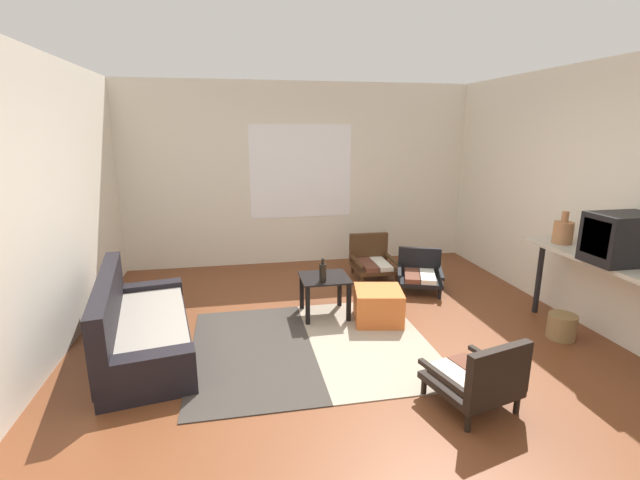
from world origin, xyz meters
name	(u,v)px	position (x,y,z in m)	size (l,w,h in m)	color
ground_plane	(350,354)	(0.00, 0.00, 0.00)	(7.80, 7.80, 0.00)	brown
far_wall_with_window	(301,175)	(0.00, 3.06, 1.35)	(5.60, 0.13, 2.70)	silver
side_wall_right	(595,197)	(2.66, 0.30, 1.35)	(0.12, 6.60, 2.70)	silver
side_wall_left	(24,216)	(-2.66, 0.30, 1.35)	(0.12, 6.60, 2.70)	silver
area_rug	(312,346)	(-0.33, 0.22, 0.01)	(2.26, 1.93, 0.01)	#38332D
couch	(139,328)	(-1.92, 0.45, 0.22)	(1.04, 1.96, 0.74)	black
coffee_table	(324,286)	(-0.06, 0.91, 0.35)	(0.53, 0.51, 0.45)	black
armchair_by_window	(372,260)	(0.87, 2.11, 0.24)	(0.57, 0.62, 0.58)	#472D19
armchair_striped_foreground	(479,378)	(0.71, -0.97, 0.26)	(0.67, 0.68, 0.58)	black
armchair_corner	(419,272)	(1.31, 1.49, 0.23)	(0.72, 0.73, 0.51)	black
ottoman_orange	(378,306)	(0.47, 0.64, 0.18)	(0.50, 0.50, 0.36)	#D1662D
console_shelf	(594,265)	(2.32, -0.17, 0.78)	(0.45, 1.56, 0.88)	#B2AD9E
crt_television	(622,239)	(2.31, -0.42, 1.10)	(0.56, 0.38, 0.44)	black
clay_vase	(563,232)	(2.32, 0.28, 1.00)	(0.19, 0.19, 0.33)	#A87047
glass_bottle	(323,272)	(-0.11, 0.77, 0.56)	(0.07, 0.07, 0.25)	black
wicker_basket	(562,326)	(2.15, -0.08, 0.12)	(0.27, 0.27, 0.25)	olive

